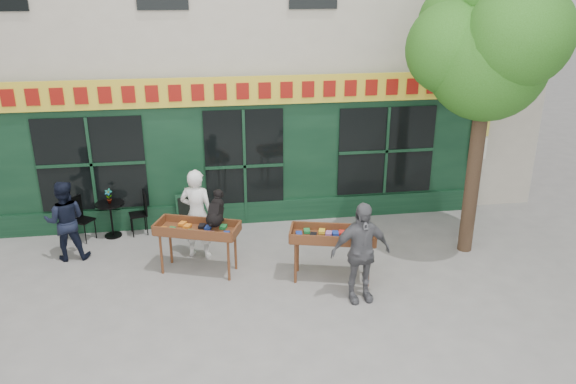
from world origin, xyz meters
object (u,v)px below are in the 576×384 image
object	(u,v)px
book_cart_right	(333,238)
dog	(215,208)
bistro_table	(111,213)
man_left	(65,221)
woman	(197,214)
book_cart_center	(197,232)
man_right	(360,252)

from	to	relation	value
book_cart_right	dog	bearing A→B (deg)	178.42
bistro_table	man_left	xyz separation A→B (m)	(-0.70, -0.90, 0.26)
woman	man_left	distance (m)	2.55
book_cart_center	bistro_table	world-z (taller)	book_cart_center
woman	book_cart_center	bearing A→B (deg)	110.14
dog	man_right	bearing A→B (deg)	-9.72
dog	bistro_table	size ratio (longest dim) A/B	0.79
book_cart_center	man_left	world-z (taller)	man_left
book_cart_center	book_cart_right	world-z (taller)	same
woman	man_right	world-z (taller)	woman
book_cart_right	bistro_table	distance (m)	4.92
book_cart_right	man_left	world-z (taller)	man_left
book_cart_center	man_left	size ratio (longest dim) A/B	1.01
book_cart_center	man_right	bearing A→B (deg)	-7.25
book_cart_right	bistro_table	bearing A→B (deg)	164.27
woman	dog	bearing A→B (deg)	136.70
man_right	woman	bearing A→B (deg)	137.55
book_cart_right	man_left	xyz separation A→B (m)	(-4.93, 1.59, -0.02)
man_left	book_cart_right	bearing A→B (deg)	159.33
book_cart_center	bistro_table	xyz separation A→B (m)	(-1.83, 1.84, -0.28)
book_cart_center	woman	size ratio (longest dim) A/B	0.90
dog	man_right	xyz separation A→B (m)	(2.35, -1.35, -0.40)
man_right	bistro_table	xyz separation A→B (m)	(-4.53, 3.24, -0.35)
bistro_table	man_left	distance (m)	1.17
dog	book_cart_right	size ratio (longest dim) A/B	0.37
book_cart_center	book_cart_right	size ratio (longest dim) A/B	1.01
book_cart_right	man_right	xyz separation A→B (m)	(0.30, -0.75, 0.07)
woman	book_cart_right	size ratio (longest dim) A/B	1.12
woman	bistro_table	distance (m)	2.21
woman	man_right	xyz separation A→B (m)	(2.70, -2.05, -0.01)
book_cart_center	bistro_table	bearing A→B (deg)	154.98
man_left	bistro_table	bearing A→B (deg)	-130.69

